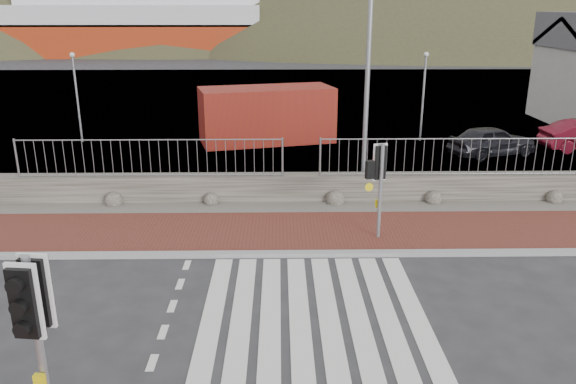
{
  "coord_description": "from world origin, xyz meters",
  "views": [
    {
      "loc": [
        -0.7,
        -10.12,
        6.07
      ],
      "look_at": [
        -0.49,
        3.0,
        1.73
      ],
      "focal_mm": 35.0,
      "sensor_mm": 36.0,
      "label": 1
    }
  ],
  "objects_px": {
    "traffic_signal_far": "(380,171)",
    "car_a": "(492,141)",
    "ferry": "(97,12)",
    "traffic_signal_near": "(34,312)",
    "shipping_container": "(267,115)",
    "streetlight": "(374,42)"
  },
  "relations": [
    {
      "from": "traffic_signal_near",
      "to": "car_a",
      "type": "xyz_separation_m",
      "value": [
        12.39,
        16.43,
        -1.49
      ]
    },
    {
      "from": "traffic_signal_far",
      "to": "car_a",
      "type": "bearing_deg",
      "value": -140.7
    },
    {
      "from": "ferry",
      "to": "shipping_container",
      "type": "bearing_deg",
      "value": -65.8
    },
    {
      "from": "traffic_signal_far",
      "to": "shipping_container",
      "type": "height_order",
      "value": "traffic_signal_far"
    },
    {
      "from": "ferry",
      "to": "traffic_signal_far",
      "type": "bearing_deg",
      "value": -67.38
    },
    {
      "from": "traffic_signal_far",
      "to": "streetlight",
      "type": "relative_size",
      "value": 0.3
    },
    {
      "from": "traffic_signal_far",
      "to": "streetlight",
      "type": "height_order",
      "value": "streetlight"
    },
    {
      "from": "traffic_signal_far",
      "to": "car_a",
      "type": "height_order",
      "value": "traffic_signal_far"
    },
    {
      "from": "traffic_signal_far",
      "to": "streetlight",
      "type": "bearing_deg",
      "value": -110.1
    },
    {
      "from": "traffic_signal_near",
      "to": "traffic_signal_far",
      "type": "bearing_deg",
      "value": 57.58
    },
    {
      "from": "ferry",
      "to": "streetlight",
      "type": "bearing_deg",
      "value": -65.77
    },
    {
      "from": "ferry",
      "to": "traffic_signal_near",
      "type": "relative_size",
      "value": 16.87
    },
    {
      "from": "car_a",
      "to": "ferry",
      "type": "bearing_deg",
      "value": 12.74
    },
    {
      "from": "traffic_signal_near",
      "to": "ferry",
      "type": "bearing_deg",
      "value": 112.73
    },
    {
      "from": "ferry",
      "to": "car_a",
      "type": "distance_m",
      "value": 64.17
    },
    {
      "from": "traffic_signal_far",
      "to": "shipping_container",
      "type": "xyz_separation_m",
      "value": [
        -3.24,
        11.87,
        -0.68
      ]
    },
    {
      "from": "ferry",
      "to": "traffic_signal_far",
      "type": "relative_size",
      "value": 18.6
    },
    {
      "from": "ferry",
      "to": "shipping_container",
      "type": "distance_m",
      "value": 57.15
    },
    {
      "from": "ferry",
      "to": "car_a",
      "type": "height_order",
      "value": "ferry"
    },
    {
      "from": "ferry",
      "to": "car_a",
      "type": "xyz_separation_m",
      "value": [
        33.01,
        -54.83,
        -4.72
      ]
    },
    {
      "from": "ferry",
      "to": "traffic_signal_far",
      "type": "distance_m",
      "value": 69.27
    },
    {
      "from": "traffic_signal_near",
      "to": "traffic_signal_far",
      "type": "distance_m",
      "value": 9.52
    }
  ]
}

